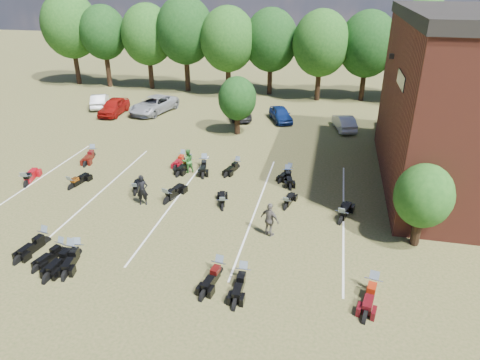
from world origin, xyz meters
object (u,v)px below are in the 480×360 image
(car_4, at_px, (281,114))
(motorcycle_14, at_px, (93,157))
(person_green, at_px, (188,161))
(motorcycle_7, at_px, (27,186))
(person_black, at_px, (142,190))
(motorcycle_3, at_px, (78,256))
(car_0, at_px, (114,107))
(person_grey, at_px, (270,220))
(motorcycle_0, at_px, (46,243))

(car_4, bearing_deg, motorcycle_14, -159.99)
(person_green, distance_m, motorcycle_7, 10.54)
(person_black, bearing_deg, motorcycle_7, 160.52)
(car_4, height_order, person_black, person_black)
(motorcycle_3, relative_size, motorcycle_7, 0.94)
(motorcycle_14, bearing_deg, car_0, 97.75)
(person_grey, bearing_deg, person_green, -17.26)
(car_4, height_order, motorcycle_7, car_4)
(car_4, xyz_separation_m, person_black, (-5.84, -17.92, 0.27))
(car_0, relative_size, motorcycle_14, 1.89)
(person_green, height_order, person_grey, person_grey)
(car_0, height_order, motorcycle_7, car_0)
(person_black, relative_size, motorcycle_7, 0.75)
(car_4, relative_size, motorcycle_7, 1.56)
(car_4, xyz_separation_m, person_green, (-4.73, -12.94, 0.18))
(car_4, relative_size, person_black, 2.08)
(car_0, distance_m, car_4, 16.33)
(person_grey, bearing_deg, motorcycle_3, 50.98)
(car_4, height_order, motorcycle_14, car_4)
(car_4, distance_m, person_black, 18.85)
(car_0, bearing_deg, person_black, -61.10)
(car_0, relative_size, person_grey, 2.40)
(person_grey, bearing_deg, car_0, -17.36)
(car_0, distance_m, motorcycle_0, 22.70)
(car_0, height_order, car_4, car_0)
(car_0, relative_size, motorcycle_0, 1.90)
(motorcycle_0, height_order, motorcycle_7, motorcycle_7)
(person_black, bearing_deg, car_4, 57.17)
(car_4, xyz_separation_m, motorcycle_0, (-9.04, -22.85, -0.66))
(person_black, xyz_separation_m, motorcycle_3, (-0.97, -5.55, -0.93))
(car_0, distance_m, person_black, 19.58)
(motorcycle_0, relative_size, motorcycle_3, 1.01)
(car_0, xyz_separation_m, car_4, (16.27, 1.35, -0.11))
(person_black, bearing_deg, motorcycle_3, -114.65)
(person_black, distance_m, motorcycle_0, 5.95)
(person_green, relative_size, person_grey, 0.89)
(person_grey, distance_m, motorcycle_0, 11.54)
(motorcycle_0, distance_m, motorcycle_14, 11.61)
(motorcycle_3, distance_m, motorcycle_7, 9.77)
(motorcycle_0, relative_size, motorcycle_7, 0.96)
(person_black, height_order, motorcycle_3, person_black)
(car_0, bearing_deg, motorcycle_0, -74.70)
(motorcycle_0, bearing_deg, motorcycle_7, 141.49)
(motorcycle_7, bearing_deg, motorcycle_0, 117.41)
(person_grey, bearing_deg, car_4, -56.46)
(person_green, relative_size, motorcycle_7, 0.68)
(person_green, bearing_deg, motorcycle_7, -9.84)
(car_0, relative_size, person_black, 2.43)
(person_black, xyz_separation_m, motorcycle_0, (-3.20, -4.93, -0.93))
(motorcycle_7, relative_size, motorcycle_14, 1.04)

